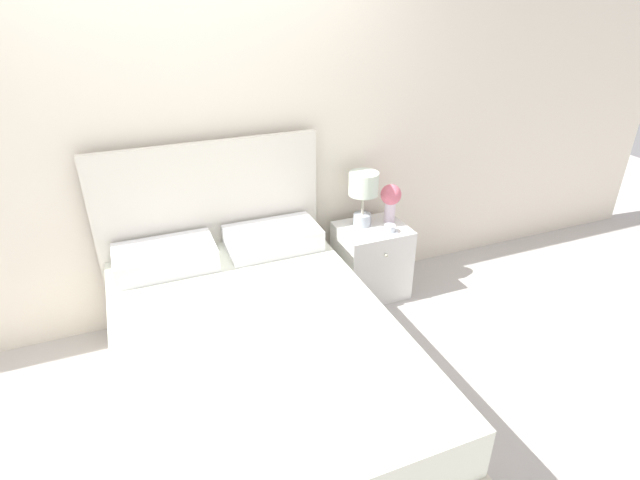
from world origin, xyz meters
name	(u,v)px	position (x,y,z in m)	size (l,w,h in m)	color
ground_plane	(222,306)	(0.00, 0.00, 0.00)	(12.00, 12.00, 0.00)	#BCB7B2
wall_back	(200,131)	(0.00, 0.07, 1.30)	(8.00, 0.06, 2.60)	silver
bed	(254,354)	(0.00, -0.96, 0.30)	(1.47, 2.08, 1.25)	beige
nightstand	(371,260)	(1.11, -0.23, 0.28)	(0.50, 0.44, 0.55)	white
table_lamp	(363,190)	(1.06, -0.16, 0.83)	(0.21, 0.21, 0.40)	#A8B2BC
flower_vase	(391,199)	(1.27, -0.18, 0.73)	(0.15, 0.15, 0.29)	silver
teacup	(390,229)	(1.19, -0.34, 0.57)	(0.13, 0.13, 0.05)	white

